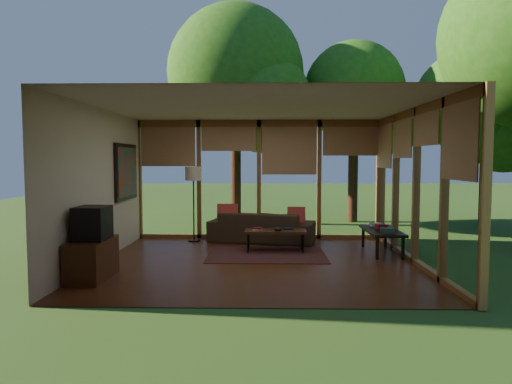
{
  "coord_description": "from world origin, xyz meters",
  "views": [
    {
      "loc": [
        0.15,
        -7.91,
        1.79
      ],
      "look_at": [
        -0.03,
        0.7,
        1.19
      ],
      "focal_mm": 32.0,
      "sensor_mm": 36.0,
      "label": 1
    }
  ],
  "objects_px": {
    "television": "(92,223)",
    "floor_lamp": "(193,178)",
    "coffee_table": "(275,232)",
    "side_console": "(382,232)",
    "sofa": "(262,227)",
    "media_cabinet": "(92,259)"
  },
  "relations": [
    {
      "from": "sofa",
      "to": "side_console",
      "type": "height_order",
      "value": "sofa"
    },
    {
      "from": "sofa",
      "to": "floor_lamp",
      "type": "height_order",
      "value": "floor_lamp"
    },
    {
      "from": "sofa",
      "to": "coffee_table",
      "type": "distance_m",
      "value": 1.09
    },
    {
      "from": "side_console",
      "to": "television",
      "type": "bearing_deg",
      "value": -157.3
    },
    {
      "from": "floor_lamp",
      "to": "coffee_table",
      "type": "height_order",
      "value": "floor_lamp"
    },
    {
      "from": "floor_lamp",
      "to": "television",
      "type": "bearing_deg",
      "value": -107.56
    },
    {
      "from": "media_cabinet",
      "to": "television",
      "type": "xyz_separation_m",
      "value": [
        0.02,
        0.0,
        0.55
      ]
    },
    {
      "from": "television",
      "to": "side_console",
      "type": "distance_m",
      "value": 5.28
    },
    {
      "from": "coffee_table",
      "to": "sofa",
      "type": "bearing_deg",
      "value": 104.51
    },
    {
      "from": "television",
      "to": "floor_lamp",
      "type": "xyz_separation_m",
      "value": [
        1.02,
        3.22,
        0.56
      ]
    },
    {
      "from": "sofa",
      "to": "media_cabinet",
      "type": "relative_size",
      "value": 2.27
    },
    {
      "from": "side_console",
      "to": "floor_lamp",
      "type": "bearing_deg",
      "value": 162.77
    },
    {
      "from": "floor_lamp",
      "to": "coffee_table",
      "type": "xyz_separation_m",
      "value": [
        1.78,
        -1.1,
        -1.01
      ]
    },
    {
      "from": "coffee_table",
      "to": "side_console",
      "type": "height_order",
      "value": "side_console"
    },
    {
      "from": "coffee_table",
      "to": "media_cabinet",
      "type": "bearing_deg",
      "value": -143.07
    },
    {
      "from": "television",
      "to": "coffee_table",
      "type": "height_order",
      "value": "television"
    },
    {
      "from": "floor_lamp",
      "to": "side_console",
      "type": "relative_size",
      "value": 1.18
    },
    {
      "from": "coffee_table",
      "to": "side_console",
      "type": "bearing_deg",
      "value": -2.44
    },
    {
      "from": "coffee_table",
      "to": "side_console",
      "type": "distance_m",
      "value": 2.06
    },
    {
      "from": "sofa",
      "to": "coffee_table",
      "type": "relative_size",
      "value": 1.89
    },
    {
      "from": "media_cabinet",
      "to": "television",
      "type": "relative_size",
      "value": 1.82
    },
    {
      "from": "sofa",
      "to": "media_cabinet",
      "type": "height_order",
      "value": "sofa"
    }
  ]
}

